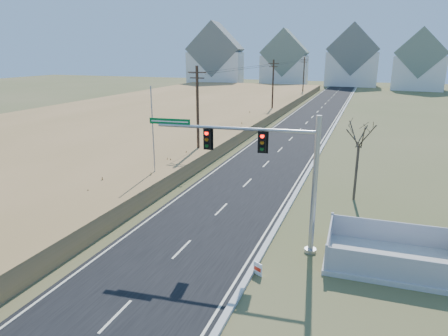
# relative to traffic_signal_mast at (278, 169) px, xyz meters

# --- Properties ---
(ground) EXTENTS (260.00, 260.00, 0.00)m
(ground) POSITION_rel_traffic_signal_mast_xyz_m (-4.63, 0.02, -4.47)
(ground) COLOR #495127
(ground) RESTS_ON ground
(road) EXTENTS (8.00, 180.00, 0.06)m
(road) POSITION_rel_traffic_signal_mast_xyz_m (-4.63, 50.02, -4.44)
(road) COLOR black
(road) RESTS_ON ground
(curb) EXTENTS (0.30, 180.00, 0.18)m
(curb) POSITION_rel_traffic_signal_mast_xyz_m (-0.48, 50.02, -4.38)
(curb) COLOR #B2AFA8
(curb) RESTS_ON ground
(reed_marsh) EXTENTS (38.00, 110.00, 1.30)m
(reed_marsh) POSITION_rel_traffic_signal_mast_xyz_m (-28.63, 40.02, -3.82)
(reed_marsh) COLOR #AE804E
(reed_marsh) RESTS_ON ground
(utility_pole_near) EXTENTS (1.80, 0.26, 9.00)m
(utility_pole_near) POSITION_rel_traffic_signal_mast_xyz_m (-11.13, 15.02, 0.21)
(utility_pole_near) COLOR #422D1E
(utility_pole_near) RESTS_ON ground
(utility_pole_mid) EXTENTS (1.80, 0.26, 9.00)m
(utility_pole_mid) POSITION_rel_traffic_signal_mast_xyz_m (-11.13, 45.02, 0.21)
(utility_pole_mid) COLOR #422D1E
(utility_pole_mid) RESTS_ON ground
(utility_pole_far) EXTENTS (1.80, 0.26, 9.00)m
(utility_pole_far) POSITION_rel_traffic_signal_mast_xyz_m (-11.13, 75.02, 0.21)
(utility_pole_far) COLOR #422D1E
(utility_pole_far) RESTS_ON ground
(condo_nw) EXTENTS (17.69, 13.38, 19.05)m
(condo_nw) POSITION_rel_traffic_signal_mast_xyz_m (-42.63, 100.02, 3.23)
(condo_nw) COLOR silver
(condo_nw) RESTS_ON ground
(condo_nnw) EXTENTS (14.93, 11.17, 17.03)m
(condo_nnw) POSITION_rel_traffic_signal_mast_xyz_m (-22.63, 108.02, 2.46)
(condo_nnw) COLOR silver
(condo_nnw) RESTS_ON ground
(condo_n) EXTENTS (15.27, 10.20, 18.54)m
(condo_n) POSITION_rel_traffic_signal_mast_xyz_m (-2.63, 112.02, 3.14)
(condo_n) COLOR silver
(condo_n) RESTS_ON ground
(condo_ne) EXTENTS (14.12, 10.51, 16.52)m
(condo_ne) POSITION_rel_traffic_signal_mast_xyz_m (15.37, 104.02, 2.36)
(condo_ne) COLOR silver
(condo_ne) RESTS_ON ground
(traffic_signal_mast) EXTENTS (9.14, 1.22, 7.30)m
(traffic_signal_mast) POSITION_rel_traffic_signal_mast_xyz_m (0.00, 0.00, 0.00)
(traffic_signal_mast) COLOR #9EA0A5
(traffic_signal_mast) RESTS_ON ground
(fence_enclosure) EXTENTS (6.53, 4.57, 1.46)m
(fence_enclosure) POSITION_rel_traffic_signal_mast_xyz_m (5.82, 0.36, -4.19)
(fence_enclosure) COLOR #B7B5AD
(fence_enclosure) RESTS_ON ground
(open_sign) EXTENTS (0.48, 0.28, 0.64)m
(open_sign) POSITION_rel_traffic_signal_mast_xyz_m (-0.13, -2.98, -4.13)
(open_sign) COLOR white
(open_sign) RESTS_ON ground
(flagpole) EXTENTS (0.35, 0.35, 7.84)m
(flagpole) POSITION_rel_traffic_signal_mast_xyz_m (-11.15, 6.68, -1.34)
(flagpole) COLOR #B7B5AD
(flagpole) RESTS_ON ground
(bare_tree) EXTENTS (2.29, 2.29, 6.06)m
(bare_tree) POSITION_rel_traffic_signal_mast_xyz_m (3.61, 9.19, 0.41)
(bare_tree) COLOR #4C3F33
(bare_tree) RESTS_ON ground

